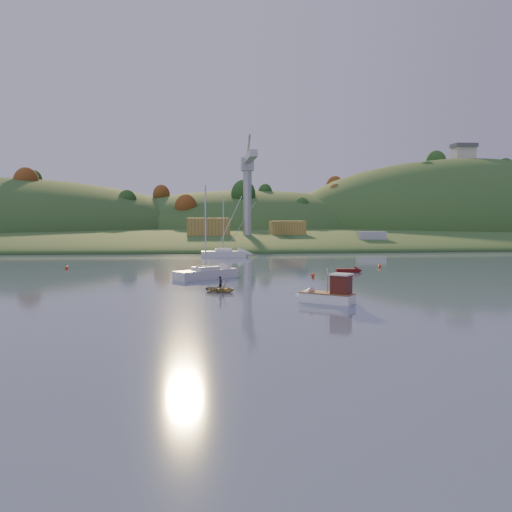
{
  "coord_description": "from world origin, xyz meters",
  "views": [
    {
      "loc": [
        -9.82,
        -26.44,
        7.95
      ],
      "look_at": [
        -3.64,
        37.97,
        3.3
      ],
      "focal_mm": 40.0,
      "sensor_mm": 36.0,
      "label": 1
    }
  ],
  "objects": [
    {
      "name": "fishing_boat",
      "position": [
        1.19,
        24.16,
        0.81
      ],
      "size": [
        5.64,
        4.85,
        3.65
      ],
      "rotation": [
        0.0,
        0.0,
        2.5
      ],
      "color": "white",
      "rests_on": "ground"
    },
    {
      "name": "hill_center",
      "position": [
        10.0,
        210.0,
        0.0
      ],
      "size": [
        140.0,
        120.0,
        36.0
      ],
      "primitive_type": "ellipsoid",
      "color": "#22431B",
      "rests_on": "ground"
    },
    {
      "name": "paddler",
      "position": [
        -7.89,
        32.05,
        0.7
      ],
      "size": [
        0.53,
        0.61,
        1.41
      ],
      "primitive_type": "imported",
      "rotation": [
        0.0,
        0.0,
        1.1
      ],
      "color": "black",
      "rests_on": "ground"
    },
    {
      "name": "far_shore",
      "position": [
        0.0,
        230.0,
        0.0
      ],
      "size": [
        620.0,
        220.0,
        1.5
      ],
      "primitive_type": "cube",
      "color": "#22431B",
      "rests_on": "ground"
    },
    {
      "name": "sailboat_far",
      "position": [
        -5.69,
        81.12,
        0.75
      ],
      "size": [
        8.42,
        2.58,
        11.67
      ],
      "rotation": [
        0.0,
        0.0,
        0.01
      ],
      "color": "silver",
      "rests_on": "ground"
    },
    {
      "name": "buoy_4",
      "position": [
        17.08,
        57.44,
        0.25
      ],
      "size": [
        0.5,
        0.5,
        0.5
      ],
      "primitive_type": "sphere",
      "color": "#FF3E0D",
      "rests_on": "ground"
    },
    {
      "name": "hill_right",
      "position": [
        95.0,
        195.0,
        0.0
      ],
      "size": [
        150.0,
        130.0,
        60.0
      ],
      "primitive_type": "ellipsoid",
      "color": "#22431B",
      "rests_on": "ground"
    },
    {
      "name": "work_vessel",
      "position": [
        31.1,
        108.0,
        1.43
      ],
      "size": [
        15.88,
        6.24,
        4.03
      ],
      "rotation": [
        0.0,
        0.0,
        -0.04
      ],
      "color": "slate",
      "rests_on": "ground"
    },
    {
      "name": "red_tender",
      "position": [
        11.05,
        50.73,
        0.26
      ],
      "size": [
        3.74,
        1.62,
        1.23
      ],
      "rotation": [
        0.0,
        0.0,
        -0.11
      ],
      "color": "#560C0C",
      "rests_on": "ground"
    },
    {
      "name": "ground",
      "position": [
        0.0,
        0.0,
        0.0
      ],
      "size": [
        500.0,
        500.0,
        0.0
      ],
      "primitive_type": "plane",
      "color": "#37455A",
      "rests_on": "ground"
    },
    {
      "name": "shore_slope",
      "position": [
        0.0,
        165.0,
        0.0
      ],
      "size": [
        640.0,
        150.0,
        7.0
      ],
      "primitive_type": "ellipsoid",
      "color": "#22431B",
      "rests_on": "ground"
    },
    {
      "name": "buoy_1",
      "position": [
        4.4,
        45.32,
        0.25
      ],
      "size": [
        0.5,
        0.5,
        0.5
      ],
      "primitive_type": "sphere",
      "color": "#FF3E0D",
      "rests_on": "ground"
    },
    {
      "name": "dock_crane",
      "position": [
        2.0,
        118.39,
        17.17
      ],
      "size": [
        3.2,
        28.0,
        20.3
      ],
      "color": "#B7B7BC",
      "rests_on": "wharf"
    },
    {
      "name": "canoe",
      "position": [
        -7.89,
        32.05,
        0.33
      ],
      "size": [
        3.81,
        3.42,
        0.65
      ],
      "primitive_type": "imported",
      "rotation": [
        0.0,
        0.0,
        1.1
      ],
      "color": "tan",
      "rests_on": "ground"
    },
    {
      "name": "hilltop_house",
      "position": [
        95.0,
        195.0,
        33.4
      ],
      "size": [
        9.0,
        7.0,
        6.45
      ],
      "color": "beige",
      "rests_on": "hill_right"
    },
    {
      "name": "hillside_trees",
      "position": [
        0.0,
        185.0,
        0.0
      ],
      "size": [
        280.0,
        50.0,
        32.0
      ],
      "primitive_type": null,
      "color": "#1D4217",
      "rests_on": "ground"
    },
    {
      "name": "buoy_3",
      "position": [
        -8.0,
        53.0,
        0.25
      ],
      "size": [
        0.5,
        0.5,
        0.5
      ],
      "primitive_type": "sphere",
      "color": "#FF3E0D",
      "rests_on": "ground"
    },
    {
      "name": "shed_west",
      "position": [
        -8.0,
        123.0,
        4.8
      ],
      "size": [
        11.0,
        8.0,
        4.8
      ],
      "primitive_type": "cube",
      "color": "olive",
      "rests_on": "wharf"
    },
    {
      "name": "sailboat_near",
      "position": [
        -9.31,
        44.41,
        0.75
      ],
      "size": [
        8.16,
        7.15,
        11.64
      ],
      "rotation": [
        0.0,
        0.0,
        0.66
      ],
      "color": "silver",
      "rests_on": "ground"
    },
    {
      "name": "buoy_2",
      "position": [
        -29.59,
        59.19,
        0.25
      ],
      "size": [
        0.5,
        0.5,
        0.5
      ],
      "primitive_type": "sphere",
      "color": "#FF3E0D",
      "rests_on": "ground"
    },
    {
      "name": "shed_east",
      "position": [
        13.0,
        124.0,
        4.4
      ],
      "size": [
        9.0,
        7.0,
        4.0
      ],
      "primitive_type": "cube",
      "color": "olive",
      "rests_on": "wharf"
    },
    {
      "name": "wharf",
      "position": [
        5.0,
        122.0,
        1.2
      ],
      "size": [
        42.0,
        16.0,
        2.4
      ],
      "primitive_type": "cube",
      "color": "slate",
      "rests_on": "ground"
    }
  ]
}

